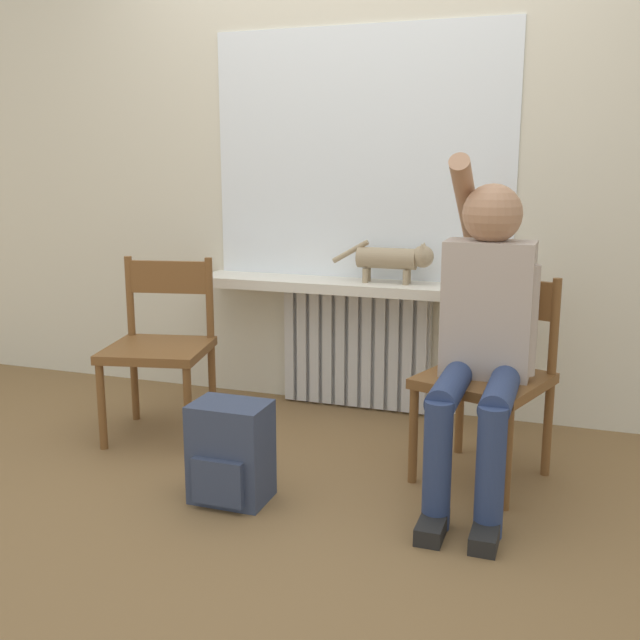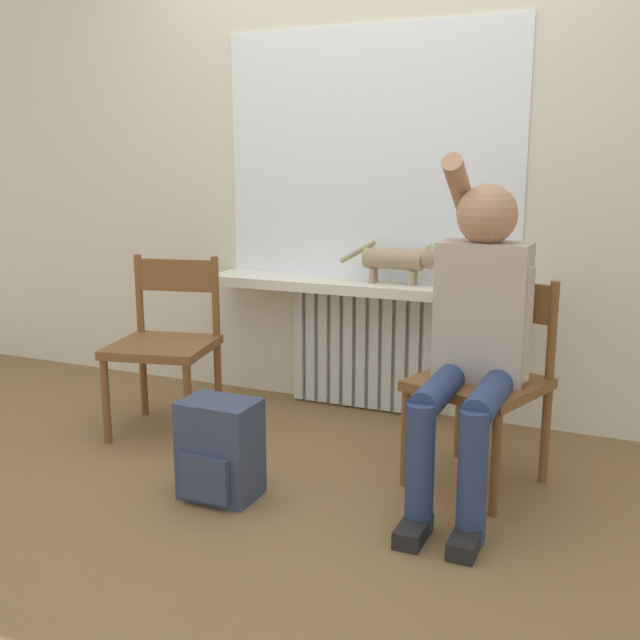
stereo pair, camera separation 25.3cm
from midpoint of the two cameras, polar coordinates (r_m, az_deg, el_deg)
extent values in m
plane|color=brown|center=(2.95, -2.30, -13.26)|extent=(12.00, 12.00, 0.00)
cube|color=beige|center=(3.81, 5.90, 13.34)|extent=(7.00, 0.06, 2.70)
cube|color=silver|center=(3.87, 5.27, -2.19)|extent=(0.77, 0.05, 0.63)
cube|color=silver|center=(3.95, 0.22, -1.84)|extent=(0.05, 0.03, 0.60)
cube|color=silver|center=(3.92, 1.16, -1.94)|extent=(0.05, 0.03, 0.60)
cube|color=silver|center=(3.90, 2.12, -2.04)|extent=(0.05, 0.03, 0.60)
cube|color=silver|center=(3.87, 3.09, -2.14)|extent=(0.05, 0.03, 0.60)
cube|color=silver|center=(3.85, 4.07, -2.24)|extent=(0.05, 0.03, 0.60)
cube|color=silver|center=(3.82, 5.06, -2.34)|extent=(0.05, 0.03, 0.60)
cube|color=silver|center=(3.80, 6.06, -2.45)|extent=(0.05, 0.03, 0.60)
cube|color=silver|center=(3.78, 7.07, -2.55)|extent=(0.05, 0.03, 0.60)
cube|color=silver|center=(3.77, 8.10, -2.65)|extent=(0.05, 0.03, 0.60)
cube|color=silver|center=(3.75, 9.13, -2.76)|extent=(0.05, 0.03, 0.60)
cube|color=silver|center=(3.73, 10.18, -2.86)|extent=(0.05, 0.03, 0.60)
cube|color=silver|center=(3.70, 4.88, 2.52)|extent=(1.59, 0.27, 0.05)
cube|color=white|center=(3.78, 5.71, 12.39)|extent=(1.52, 0.01, 1.22)
cube|color=brown|center=(3.53, -9.93, -2.05)|extent=(0.53, 0.53, 0.04)
cylinder|color=brown|center=(3.50, -14.02, -6.06)|extent=(0.04, 0.04, 0.39)
cylinder|color=brown|center=(3.35, -7.89, -6.62)|extent=(0.04, 0.04, 0.39)
cylinder|color=brown|center=(3.84, -11.48, -4.31)|extent=(0.04, 0.04, 0.39)
cylinder|color=brown|center=(3.70, -5.84, -4.73)|extent=(0.04, 0.04, 0.39)
cylinder|color=brown|center=(3.74, -11.75, 1.98)|extent=(0.04, 0.04, 0.38)
cylinder|color=brown|center=(3.60, -5.99, 1.79)|extent=(0.04, 0.04, 0.38)
cube|color=brown|center=(3.65, -8.97, 3.37)|extent=(0.40, 0.11, 0.15)
cube|color=brown|center=(3.00, 14.34, -4.81)|extent=(0.56, 0.56, 0.04)
cylinder|color=brown|center=(3.00, 8.96, -8.92)|extent=(0.04, 0.04, 0.39)
cylinder|color=brown|center=(2.82, 15.77, -10.64)|extent=(0.04, 0.04, 0.39)
cylinder|color=brown|center=(3.32, 12.75, -6.99)|extent=(0.04, 0.04, 0.39)
cylinder|color=brown|center=(3.16, 19.03, -8.37)|extent=(0.04, 0.04, 0.39)
cylinder|color=brown|center=(3.21, 13.10, 0.25)|extent=(0.04, 0.04, 0.38)
cylinder|color=brown|center=(3.04, 19.58, -0.78)|extent=(0.04, 0.04, 0.38)
cube|color=brown|center=(3.10, 16.36, 1.48)|extent=(0.39, 0.15, 0.15)
cylinder|color=navy|center=(2.79, 11.77, -5.17)|extent=(0.11, 0.49, 0.11)
cylinder|color=navy|center=(2.76, 15.43, -5.54)|extent=(0.11, 0.49, 0.11)
cylinder|color=navy|center=(2.64, 10.40, -11.14)|extent=(0.10, 0.10, 0.46)
cylinder|color=navy|center=(2.61, 14.32, -11.62)|extent=(0.10, 0.10, 0.46)
cube|color=black|center=(2.67, 9.91, -15.61)|extent=(0.09, 0.20, 0.06)
cube|color=black|center=(2.64, 13.85, -16.13)|extent=(0.09, 0.20, 0.06)
cube|color=#AD9E93|center=(2.95, 14.70, 0.62)|extent=(0.34, 0.20, 0.53)
sphere|color=#A87A5B|center=(2.90, 15.09, 7.75)|extent=(0.23, 0.23, 0.23)
cylinder|color=#A87A5B|center=(3.06, 13.31, 8.73)|extent=(0.08, 0.50, 0.38)
cylinder|color=#AD9E93|center=(2.90, 17.53, -0.29)|extent=(0.08, 0.08, 0.42)
cylinder|color=#9E896B|center=(3.64, 7.61, 4.63)|extent=(0.29, 0.10, 0.10)
sphere|color=#9E896B|center=(3.59, 10.32, 4.69)|extent=(0.11, 0.11, 0.11)
cone|color=#9E896B|center=(3.56, 10.25, 5.40)|extent=(0.04, 0.04, 0.04)
cone|color=#9E896B|center=(3.61, 10.45, 5.48)|extent=(0.04, 0.04, 0.04)
cylinder|color=#9E896B|center=(3.60, 9.00, 3.12)|extent=(0.03, 0.03, 0.07)
cylinder|color=#9E896B|center=(3.65, 9.21, 3.23)|extent=(0.03, 0.03, 0.07)
cylinder|color=#9E896B|center=(3.66, 5.95, 3.34)|extent=(0.03, 0.03, 0.07)
cylinder|color=#9E896B|center=(3.71, 6.19, 3.45)|extent=(0.03, 0.03, 0.07)
cylinder|color=#9E896B|center=(3.69, 4.87, 5.19)|extent=(0.19, 0.03, 0.12)
cube|color=#333D56|center=(2.89, -5.09, -9.78)|extent=(0.28, 0.20, 0.38)
cube|color=#333D56|center=(2.82, -6.23, -12.00)|extent=(0.20, 0.03, 0.17)
camera|label=1|loc=(0.13, -87.80, 0.47)|focal=42.00mm
camera|label=2|loc=(0.13, 92.20, -0.47)|focal=42.00mm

